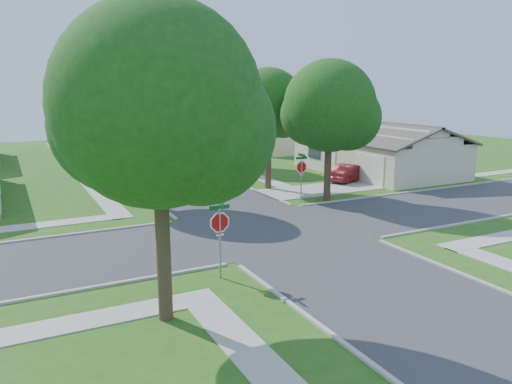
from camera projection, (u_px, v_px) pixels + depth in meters
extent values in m
plane|color=#225D19|center=(271.00, 230.00, 24.84)|extent=(100.00, 100.00, 0.00)
cube|color=#333335|center=(271.00, 230.00, 24.84)|extent=(7.00, 100.00, 0.02)
cube|color=#9E9B91|center=(200.00, 157.00, 50.21)|extent=(1.20, 40.00, 0.04)
cube|color=#9E9B91|center=(73.00, 166.00, 44.80)|extent=(1.20, 40.00, 0.04)
cube|color=#9E9B91|center=(322.00, 189.00, 34.53)|extent=(8.80, 3.60, 0.05)
cube|color=gray|center=(220.00, 243.00, 18.38)|extent=(0.06, 0.06, 2.70)
cylinder|color=white|center=(220.00, 222.00, 18.21)|extent=(1.05, 0.02, 1.05)
cylinder|color=red|center=(220.00, 222.00, 18.21)|extent=(0.90, 0.03, 0.90)
cube|color=red|center=(220.00, 235.00, 18.31)|extent=(0.34, 0.03, 0.12)
cube|color=white|center=(220.00, 235.00, 18.31)|extent=(0.30, 0.03, 0.08)
cube|color=#0C5426|center=(219.00, 207.00, 18.09)|extent=(0.80, 0.02, 0.16)
cube|color=#0C5426|center=(219.00, 203.00, 18.06)|extent=(0.02, 0.80, 0.16)
cube|color=gray|center=(301.00, 180.00, 30.74)|extent=(0.06, 0.06, 2.70)
cylinder|color=white|center=(301.00, 167.00, 30.57)|extent=(1.05, 0.02, 1.05)
cylinder|color=red|center=(301.00, 167.00, 30.57)|extent=(0.90, 0.03, 0.90)
cube|color=red|center=(301.00, 175.00, 30.67)|extent=(0.34, 0.03, 0.12)
cube|color=white|center=(301.00, 175.00, 30.67)|extent=(0.30, 0.03, 0.08)
cube|color=#0C5426|center=(302.00, 158.00, 30.45)|extent=(0.80, 0.02, 0.16)
cube|color=#0C5426|center=(302.00, 155.00, 30.42)|extent=(0.02, 0.80, 0.16)
cylinder|color=#38281C|center=(268.00, 161.00, 34.36)|extent=(0.44, 0.44, 3.95)
sphere|color=#164411|center=(269.00, 103.00, 33.54)|extent=(4.80, 4.80, 4.80)
sphere|color=#164411|center=(283.00, 112.00, 33.62)|extent=(3.46, 3.46, 3.46)
sphere|color=#164411|center=(255.00, 110.00, 33.85)|extent=(3.26, 3.26, 3.26)
cylinder|color=#38281C|center=(205.00, 141.00, 44.78)|extent=(0.44, 0.44, 4.30)
sphere|color=#164411|center=(204.00, 92.00, 43.87)|extent=(5.40, 5.40, 5.40)
sphere|color=#164411|center=(216.00, 100.00, 43.96)|extent=(3.89, 3.89, 3.89)
sphere|color=#164411|center=(193.00, 98.00, 44.21)|extent=(3.67, 3.67, 3.67)
cylinder|color=#38281C|center=(163.00, 131.00, 56.13)|extent=(0.44, 0.44, 4.20)
sphere|color=#164411|center=(162.00, 93.00, 55.27)|extent=(5.00, 5.00, 5.00)
sphere|color=#164411|center=(171.00, 99.00, 55.35)|extent=(3.60, 3.60, 3.60)
sphere|color=#164411|center=(154.00, 98.00, 55.58)|extent=(3.40, 3.40, 3.40)
cylinder|color=#38281C|center=(132.00, 169.00, 30.16)|extent=(0.44, 0.44, 4.25)
sphere|color=#164411|center=(128.00, 97.00, 29.28)|extent=(5.20, 5.20, 5.20)
sphere|color=#164411|center=(146.00, 109.00, 29.36)|extent=(3.74, 3.74, 3.74)
sphere|color=#164411|center=(113.00, 106.00, 29.61)|extent=(3.54, 3.54, 3.54)
cylinder|color=#38281C|center=(97.00, 146.00, 40.60)|extent=(0.44, 0.44, 4.44)
sphere|color=#164411|center=(93.00, 89.00, 39.66)|extent=(5.60, 5.60, 5.60)
sphere|color=#164411|center=(108.00, 98.00, 39.75)|extent=(4.03, 4.03, 4.03)
sphere|color=#164411|center=(81.00, 96.00, 40.01)|extent=(3.81, 3.81, 3.81)
cylinder|color=#38281C|center=(75.00, 136.00, 51.99)|extent=(0.44, 0.44, 3.90)
sphere|color=#164411|center=(73.00, 99.00, 51.20)|extent=(4.60, 4.60, 4.60)
sphere|color=#164411|center=(82.00, 104.00, 51.28)|extent=(3.31, 3.31, 3.31)
sphere|color=#164411|center=(65.00, 103.00, 51.49)|extent=(3.13, 3.13, 3.13)
cylinder|color=#38281C|center=(164.00, 256.00, 14.99)|extent=(0.44, 0.44, 4.04)
sphere|color=#164411|center=(157.00, 104.00, 14.05)|extent=(6.00, 6.00, 6.00)
sphere|color=#164411|center=(201.00, 130.00, 14.15)|extent=(4.32, 4.32, 4.32)
sphere|color=#164411|center=(121.00, 124.00, 14.43)|extent=(4.08, 4.08, 4.08)
cylinder|color=#38281C|center=(328.00, 172.00, 30.93)|extent=(0.44, 0.44, 3.54)
sphere|color=#164411|center=(330.00, 106.00, 30.07)|extent=(5.60, 5.60, 5.60)
sphere|color=#164411|center=(348.00, 118.00, 30.16)|extent=(4.03, 4.03, 4.03)
sphere|color=#164411|center=(311.00, 115.00, 30.43)|extent=(3.81, 3.81, 3.81)
cube|color=beige|center=(377.00, 155.00, 41.23)|extent=(8.00, 13.00, 2.80)
cube|color=#443F3A|center=(397.00, 130.00, 41.69)|extent=(4.42, 13.60, 1.56)
cube|color=#443F3A|center=(359.00, 132.00, 39.92)|extent=(4.42, 13.60, 1.56)
cube|color=silver|center=(369.00, 170.00, 36.11)|extent=(0.06, 3.20, 2.20)
cube|color=silver|center=(332.00, 162.00, 40.09)|extent=(0.06, 0.90, 2.00)
cube|color=#1E2633|center=(314.00, 152.00, 42.25)|extent=(0.06, 1.80, 1.10)
cube|color=beige|center=(272.00, 136.00, 56.92)|extent=(8.00, 13.00, 2.80)
cube|color=#443F3A|center=(288.00, 118.00, 57.38)|extent=(4.42, 13.60, 1.56)
cube|color=#443F3A|center=(257.00, 119.00, 55.61)|extent=(4.42, 13.60, 1.56)
cube|color=silver|center=(256.00, 144.00, 51.80)|extent=(0.06, 3.20, 2.20)
cube|color=silver|center=(238.00, 141.00, 55.79)|extent=(0.06, 0.90, 2.00)
cube|color=#1E2633|center=(228.00, 134.00, 57.94)|extent=(0.06, 1.80, 1.10)
imported|color=maroon|center=(350.00, 172.00, 37.38)|extent=(4.32, 2.70, 1.34)
imported|color=black|center=(165.00, 159.00, 44.23)|extent=(1.65, 3.95, 1.33)
imported|color=black|center=(93.00, 137.00, 63.38)|extent=(1.99, 4.40, 1.25)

